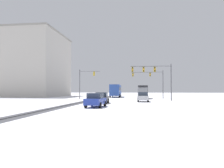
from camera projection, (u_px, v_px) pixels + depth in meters
wheel_track_left_lane at (50, 108)px, 22.73m from camera, size 0.90×38.46×0.01m
wheel_track_right_lane at (57, 108)px, 22.63m from camera, size 1.17×38.46×0.01m
sidewalk_kerb_right at (217, 111)px, 18.97m from camera, size 4.00×38.46×0.12m
traffic_signal_far_right at (152, 78)px, 48.72m from camera, size 7.31×0.62×6.50m
traffic_signal_far_left at (85, 79)px, 46.50m from camera, size 4.64×0.56×6.50m
traffic_signal_near_right at (155, 74)px, 36.54m from camera, size 7.07×0.72×6.50m
car_silver_lead at (143, 97)px, 35.51m from camera, size 1.88×4.12×1.62m
car_black_second at (102, 98)px, 31.10m from camera, size 1.95×4.16×1.62m
car_blue_third at (96, 100)px, 24.30m from camera, size 1.99×4.18×1.62m
bus_oncoming at (116, 90)px, 58.08m from camera, size 2.93×11.07×3.38m
box_truck_delivery at (143, 91)px, 48.93m from camera, size 2.56×7.49×3.02m
office_building_far_left_block at (28, 65)px, 65.49m from camera, size 21.24×20.98×19.35m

